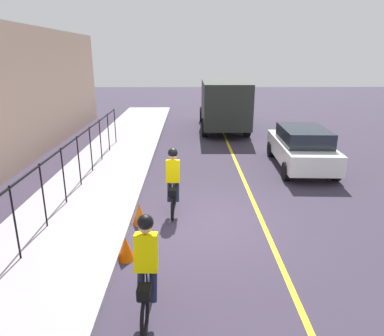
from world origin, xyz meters
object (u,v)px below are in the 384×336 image
cyclist_lead (173,181)px  box_truck_background (223,103)px  traffic_cone_far (139,214)px  cyclist_follow (147,268)px  traffic_cone_near (126,248)px  patrol_sedan (302,147)px

cyclist_lead → box_truck_background: 11.65m
box_truck_background → traffic_cone_far: 12.58m
box_truck_background → traffic_cone_far: size_ratio=11.67×
cyclist_lead → cyclist_follow: (-4.08, 0.25, 0.00)m
cyclist_follow → traffic_cone_near: size_ratio=3.46×
patrol_sedan → box_truck_background: (7.35, 2.30, 0.73)m
patrol_sedan → traffic_cone_near: bearing=141.1°
cyclist_follow → patrol_sedan: size_ratio=0.41×
cyclist_lead → traffic_cone_far: cyclist_lead is taller
traffic_cone_near → traffic_cone_far: (1.67, -0.07, 0.02)m
cyclist_lead → cyclist_follow: same height
cyclist_follow → traffic_cone_far: size_ratio=3.17×
cyclist_lead → traffic_cone_near: (-2.37, 0.92, -0.65)m
cyclist_lead → box_truck_background: bearing=-10.8°
patrol_sedan → traffic_cone_near: size_ratio=8.48×
patrol_sedan → traffic_cone_far: size_ratio=7.76×
traffic_cone_far → patrol_sedan: bearing=-49.5°
patrol_sedan → traffic_cone_far: 7.31m
cyclist_lead → cyclist_follow: bearing=177.5°
box_truck_background → traffic_cone_far: (-12.09, 3.24, -1.26)m
cyclist_lead → traffic_cone_near: cyclist_lead is taller
cyclist_follow → traffic_cone_near: 1.95m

